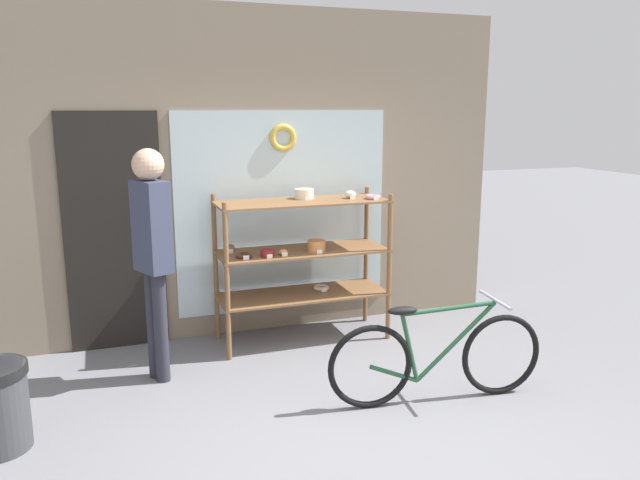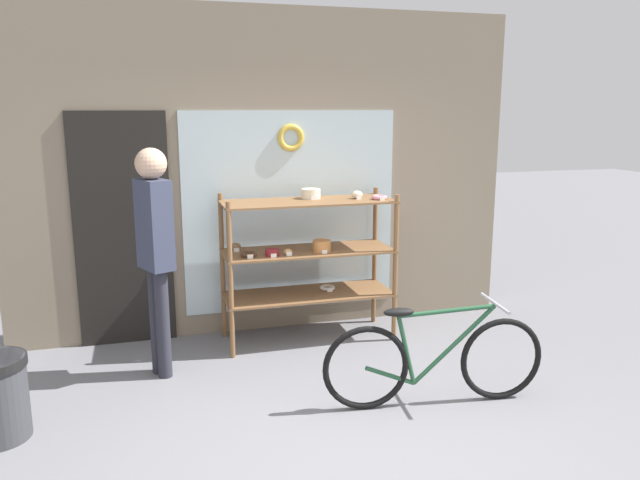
# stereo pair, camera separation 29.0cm
# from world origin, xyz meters

# --- Properties ---
(ground_plane) EXTENTS (30.00, 30.00, 0.00)m
(ground_plane) POSITION_xyz_m (0.00, 0.00, 0.00)
(ground_plane) COLOR slate
(storefront_facade) EXTENTS (4.82, 0.13, 3.03)m
(storefront_facade) POSITION_xyz_m (-0.05, 2.39, 1.48)
(storefront_facade) COLOR gray
(storefront_facade) RESTS_ON ground_plane
(display_case) EXTENTS (1.55, 0.57, 1.40)m
(display_case) POSITION_xyz_m (0.27, 1.96, 0.86)
(display_case) COLOR brown
(display_case) RESTS_ON ground_plane
(bicycle) EXTENTS (1.64, 0.46, 0.76)m
(bicycle) POSITION_xyz_m (0.79, 0.43, 0.34)
(bicycle) COLOR black
(bicycle) RESTS_ON ground_plane
(pedestrian) EXTENTS (0.29, 0.37, 1.83)m
(pedestrian) POSITION_xyz_m (-1.09, 1.51, 1.10)
(pedestrian) COLOR #282833
(pedestrian) RESTS_ON ground_plane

